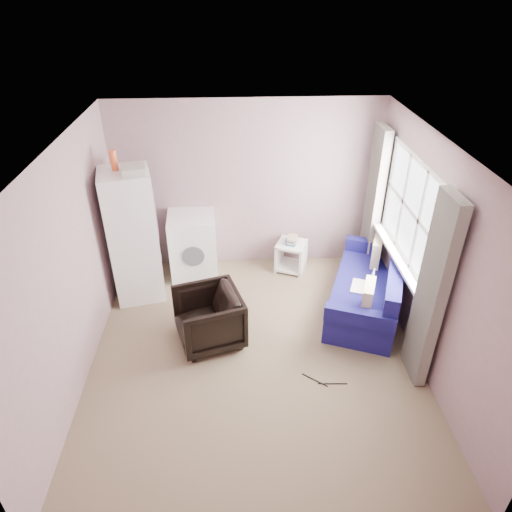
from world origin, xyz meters
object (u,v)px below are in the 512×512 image
at_px(fridge, 133,235).
at_px(washing_machine, 193,243).
at_px(side_table, 291,254).
at_px(armchair, 208,316).
at_px(sofa, 370,290).

height_order(fridge, washing_machine, fridge).
bearing_deg(side_table, armchair, -127.57).
xyz_separation_m(washing_machine, side_table, (1.46, -0.00, -0.23)).
relative_size(armchair, side_table, 1.35).
distance_m(fridge, washing_machine, 0.97).
xyz_separation_m(side_table, sofa, (0.93, -1.02, 0.03)).
bearing_deg(fridge, sofa, -22.53).
relative_size(washing_machine, sofa, 0.48).
height_order(armchair, side_table, armchair).
distance_m(armchair, washing_machine, 1.57).
bearing_deg(sofa, washing_machine, 177.72).
height_order(armchair, fridge, fridge).
bearing_deg(sofa, side_table, 153.21).
bearing_deg(armchair, sofa, 87.03).
bearing_deg(armchair, side_table, 125.74).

